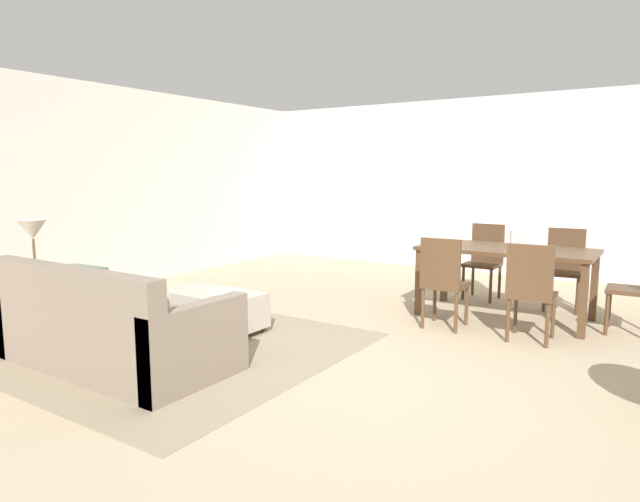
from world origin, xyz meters
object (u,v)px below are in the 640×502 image
Objects in this scene: couch at (111,330)px; dining_chair_head_east at (640,282)px; side_table at (37,288)px; dining_chair_far_right at (564,264)px; ottoman_table at (214,308)px; dining_table at (506,256)px; vase_centerpiece at (514,240)px; table_lamp at (33,232)px; dining_chair_near_left at (443,278)px; dining_chair_near_right at (531,287)px; dining_chair_far_left at (485,257)px; book_on_ottoman at (227,291)px.

dining_chair_head_east is at bearing 43.32° from couch.
dining_chair_far_right is at bearing 44.41° from side_table.
ottoman_table is 0.56× the size of dining_table.
vase_centerpiece reaches higher than couch.
dining_table is (3.53, 3.14, -0.33)m from table_lamp.
dining_chair_far_right is at bearing 61.19° from dining_chair_near_left.
table_lamp reaches higher than dining_chair_head_east.
dining_chair_near_left is at bearing -118.81° from dining_chair_far_right.
dining_chair_near_left is (3.13, 2.35, 0.06)m from side_table.
dining_chair_near_right reaches higher than dining_table.
side_table is at bearing -127.72° from dining_chair_far_left.
table_lamp is 0.30× the size of dining_table.
table_lamp is at bearing -146.43° from dining_chair_head_east.
dining_chair_near_left is 1.62m from dining_chair_far_left.
table_lamp is at bearing -127.72° from dining_chair_far_left.
couch is at bearing -89.80° from ottoman_table.
dining_chair_far_left is at bearing 52.28° from table_lamp.
ottoman_table is at bearing -121.43° from dining_chair_far_left.
table_lamp is at bearing -142.66° from book_on_ottoman.
dining_chair_near_left is at bearing 53.21° from couch.
table_lamp is at bearing -138.38° from dining_table.
couch is at bearing -137.27° from dining_chair_near_right.
couch is 2.14× the size of dining_chair_head_east.
dining_chair_near_right is at bearing 26.47° from book_on_ottoman.
dining_chair_near_right reaches higher than ottoman_table.
couch is 3.33× the size of side_table.
dining_chair_far_left is at bearing 119.19° from dining_chair_near_right.
dining_chair_head_east is (4.78, 3.17, 0.06)m from side_table.
side_table is 5.58m from dining_chair_far_right.
vase_centerpiece is 0.71× the size of book_on_ottoman.
vase_centerpiece reaches higher than dining_chair_near_right.
couch is at bearing -5.62° from side_table.
dining_chair_head_east is 1.22m from vase_centerpiece.
vase_centerpiece reaches higher than dining_table.
dining_chair_near_left and dining_chair_near_right have the same top height.
vase_centerpiece reaches higher than dining_chair_head_east.
vase_centerpiece is at bearing 114.74° from dining_chair_near_right.
table_lamp reaches higher than book_on_ottoman.
dining_chair_far_left is at bearing 58.57° from ottoman_table.
dining_chair_head_east is at bearing 3.08° from vase_centerpiece.
ottoman_table is 1.67× the size of side_table.
dining_chair_far_left is (3.06, 3.96, -0.48)m from table_lamp.
ottoman_table is 1.07× the size of dining_chair_head_east.
dining_chair_near_right is 1.84m from dining_chair_far_left.
dining_chair_far_right is 3.82m from book_on_ottoman.
vase_centerpiece reaches higher than dining_chair_far_right.
side_table is 0.33× the size of dining_table.
dining_table is 0.96m from dining_chair_far_left.
dining_chair_far_right is 1.08m from dining_chair_head_east.
dining_chair_near_left is (1.85, 2.47, 0.23)m from couch.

